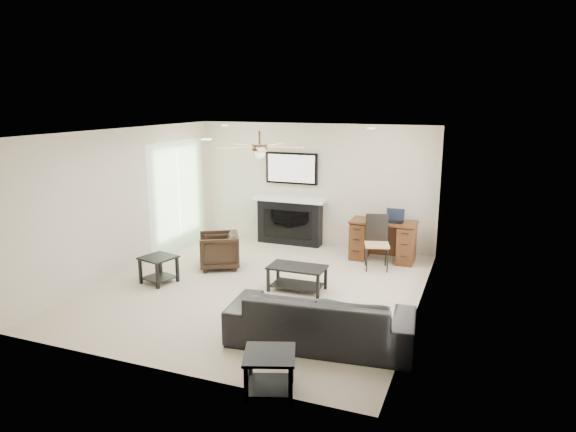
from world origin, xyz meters
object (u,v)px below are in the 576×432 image
coffee_table (297,278)px  fireplace_unit (289,199)px  sofa (321,318)px  armchair (219,251)px  desk (383,241)px

coffee_table → fireplace_unit: bearing=113.1°
sofa → fireplace_unit: bearing=-70.1°
sofa → coffee_table: size_ratio=2.53×
sofa → armchair: bearing=-45.6°
armchair → fireplace_unit: (0.62, 1.92, 0.64)m
sofa → coffee_table: (-0.90, 1.60, -0.13)m
coffee_table → fireplace_unit: size_ratio=0.47×
sofa → fireplace_unit: (-1.98, 4.07, 0.62)m
sofa → fireplace_unit: fireplace_unit is taller
sofa → fireplace_unit: 4.57m
armchair → desk: (2.66, 1.50, 0.06)m
desk → armchair: bearing=-150.6°
coffee_table → fireplace_unit: (-1.08, 2.47, 0.75)m
armchair → sofa: bearing=20.8°
coffee_table → desk: desk is taller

